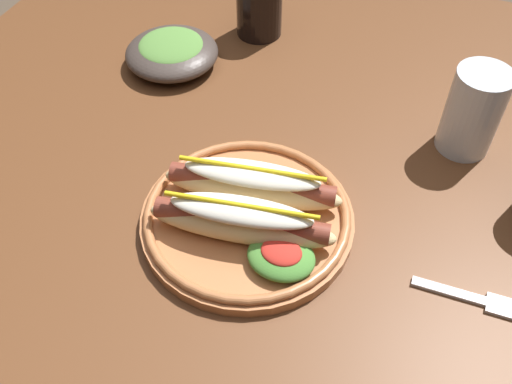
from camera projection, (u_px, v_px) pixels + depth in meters
The scene contains 7 objects.
ground_plane at pixel (297, 370), 1.38m from camera, with size 8.00×8.00×0.00m, color brown.
dining_table at pixel (319, 191), 0.89m from camera, with size 1.32×1.03×0.74m.
hot_dog_plate at pixel (249, 213), 0.72m from camera, with size 0.27×0.27×0.08m.
fork at pixel (473, 298), 0.66m from camera, with size 0.12×0.03×0.00m.
water_cup at pixel (473, 111), 0.79m from camera, with size 0.08×0.08×0.13m, color silver.
extra_cup at pixel (259, 5), 0.98m from camera, with size 0.08×0.08×0.11m, color black.
side_bowl at pixel (172, 51), 0.95m from camera, with size 0.15×0.15×0.05m.
Camera 1 is at (0.13, -0.59, 1.32)m, focal length 40.45 mm.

